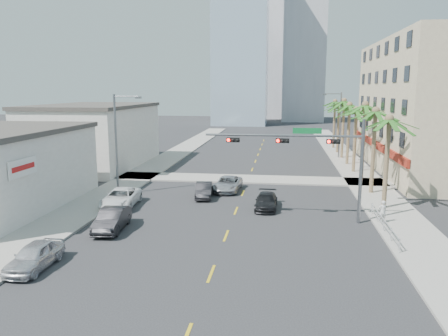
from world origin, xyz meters
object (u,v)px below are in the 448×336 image
(car_parked_far, at_px, (121,198))
(car_lane_center, at_px, (228,184))
(car_parked_near, at_px, (35,256))
(car_lane_left, at_px, (204,190))
(car_parked_mid, at_px, (112,219))
(pedestrian, at_px, (382,211))
(car_lane_right, at_px, (266,201))
(traffic_signal_mast, at_px, (315,152))

(car_parked_far, bearing_deg, car_lane_center, 35.85)
(car_parked_near, relative_size, car_lane_left, 1.03)
(car_parked_mid, height_order, car_parked_far, car_parked_mid)
(car_parked_mid, height_order, pedestrian, pedestrian)
(car_parked_near, relative_size, pedestrian, 2.58)
(car_lane_left, relative_size, car_lane_right, 0.95)
(car_lane_center, distance_m, pedestrian, 14.94)
(car_lane_left, height_order, car_lane_right, car_lane_left)
(car_lane_center, xyz_separation_m, car_lane_right, (3.83, -5.70, -0.06))
(traffic_signal_mast, distance_m, car_parked_far, 15.92)
(car_lane_right, bearing_deg, pedestrian, -19.40)
(car_parked_mid, distance_m, car_lane_right, 12.21)
(pedestrian, bearing_deg, car_lane_left, -34.49)
(car_parked_mid, relative_size, car_lane_right, 1.07)
(traffic_signal_mast, height_order, car_parked_mid, traffic_signal_mast)
(car_parked_near, height_order, car_parked_mid, car_parked_mid)
(car_parked_near, bearing_deg, car_lane_right, 49.11)
(car_lane_left, distance_m, car_lane_right, 6.33)
(traffic_signal_mast, distance_m, car_lane_right, 6.39)
(car_parked_far, height_order, car_lane_center, car_parked_far)
(car_parked_mid, bearing_deg, car_lane_left, 60.17)
(car_lane_left, xyz_separation_m, car_lane_center, (1.77, 2.75, 0.01))
(car_lane_left, bearing_deg, car_parked_mid, -122.51)
(traffic_signal_mast, xyz_separation_m, car_parked_far, (-15.18, 2.01, -4.33))
(car_parked_far, relative_size, pedestrian, 3.31)
(car_parked_near, bearing_deg, car_parked_far, 90.03)
(car_lane_center, relative_size, pedestrian, 3.03)
(car_parked_mid, distance_m, car_lane_left, 10.76)
(traffic_signal_mast, height_order, car_lane_left, traffic_signal_mast)
(car_parked_mid, distance_m, car_parked_far, 6.04)
(car_lane_right, bearing_deg, car_parked_near, -129.98)
(pedestrian, bearing_deg, car_parked_mid, 0.45)
(traffic_signal_mast, height_order, car_parked_near, traffic_signal_mast)
(car_parked_near, relative_size, car_lane_right, 0.98)
(traffic_signal_mast, bearing_deg, car_lane_right, 139.03)
(car_parked_mid, bearing_deg, car_parked_near, -108.32)
(car_parked_mid, height_order, car_lane_center, car_parked_mid)
(car_parked_mid, relative_size, car_lane_left, 1.13)
(car_parked_mid, relative_size, car_parked_far, 0.85)
(car_parked_mid, height_order, car_lane_left, car_parked_mid)
(car_lane_center, distance_m, car_lane_right, 6.87)
(car_parked_far, xyz_separation_m, car_lane_center, (7.90, 6.69, -0.06))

